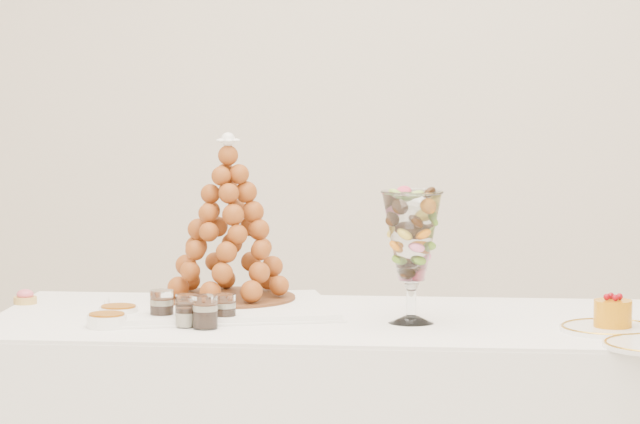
# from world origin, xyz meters

# --- Properties ---
(lace_tray) EXTENTS (0.64, 0.55, 0.02)m
(lace_tray) POSITION_xyz_m (-0.26, 0.29, 0.68)
(lace_tray) COLOR white
(lace_tray) RESTS_ON buffet_table
(macaron_vase) EXTENTS (0.14, 0.14, 0.31)m
(macaron_vase) POSITION_xyz_m (0.22, 0.21, 0.87)
(macaron_vase) COLOR white
(macaron_vase) RESTS_ON buffet_table
(cake_plate) EXTENTS (0.22, 0.22, 0.01)m
(cake_plate) POSITION_xyz_m (0.68, 0.17, 0.68)
(cake_plate) COLOR white
(cake_plate) RESTS_ON buffet_table
(pink_tart) EXTENTS (0.06, 0.06, 0.04)m
(pink_tart) POSITION_xyz_m (-0.78, 0.34, 0.69)
(pink_tart) COLOR tan
(pink_tart) RESTS_ON buffet_table
(verrine_a) EXTENTS (0.06, 0.06, 0.08)m
(verrine_a) POSITION_xyz_m (-0.37, 0.13, 0.71)
(verrine_a) COLOR white
(verrine_a) RESTS_ON buffet_table
(verrine_b) EXTENTS (0.06, 0.06, 0.07)m
(verrine_b) POSITION_xyz_m (-0.30, 0.11, 0.71)
(verrine_b) COLOR white
(verrine_b) RESTS_ON buffet_table
(verrine_c) EXTENTS (0.06, 0.06, 0.07)m
(verrine_c) POSITION_xyz_m (-0.21, 0.13, 0.71)
(verrine_c) COLOR white
(verrine_c) RESTS_ON buffet_table
(verrine_d) EXTENTS (0.05, 0.05, 0.06)m
(verrine_d) POSITION_xyz_m (-0.29, 0.07, 0.70)
(verrine_d) COLOR white
(verrine_d) RESTS_ON buffet_table
(verrine_e) EXTENTS (0.06, 0.06, 0.08)m
(verrine_e) POSITION_xyz_m (-0.24, 0.05, 0.71)
(verrine_e) COLOR white
(verrine_e) RESTS_ON buffet_table
(ramekin_back) EXTENTS (0.09, 0.09, 0.03)m
(ramekin_back) POSITION_xyz_m (-0.48, 0.15, 0.69)
(ramekin_back) COLOR white
(ramekin_back) RESTS_ON buffet_table
(ramekin_front) EXTENTS (0.09, 0.09, 0.03)m
(ramekin_front) POSITION_xyz_m (-0.47, 0.04, 0.69)
(ramekin_front) COLOR white
(ramekin_front) RESTS_ON buffet_table
(croquembouche) EXTENTS (0.34, 0.34, 0.42)m
(croquembouche) POSITION_xyz_m (-0.26, 0.38, 0.89)
(croquembouche) COLOR brown
(croquembouche) RESTS_ON lace_tray
(mousse_cake) EXTENTS (0.09, 0.09, 0.08)m
(mousse_cake) POSITION_xyz_m (0.69, 0.17, 0.71)
(mousse_cake) COLOR orange
(mousse_cake) RESTS_ON cake_plate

